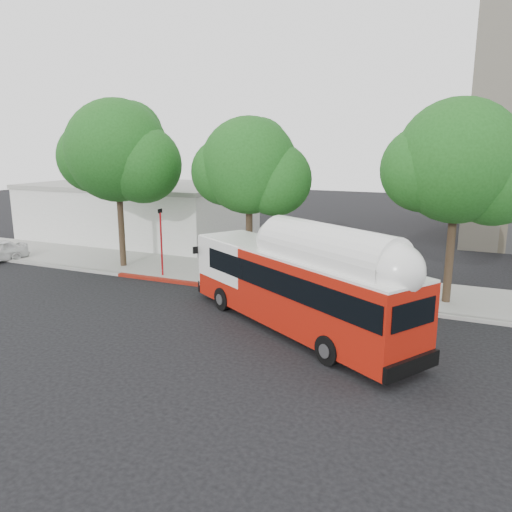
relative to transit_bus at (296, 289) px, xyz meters
The scene contains 10 objects.
ground 4.11m from the transit_bus, behind, with size 120.00×120.00×0.00m, color black.
sidewalk 7.69m from the transit_bus, 119.96° to the left, with size 60.00×5.00×0.15m, color gray.
curb_strip 5.66m from the transit_bus, 133.80° to the left, with size 60.00×0.30×0.15m, color gray.
red_curb_segment 7.97m from the transit_bus, 149.89° to the left, with size 10.00×0.32×0.16m, color maroon.
street_tree_left 14.37m from the transit_bus, 155.58° to the left, with size 6.67×5.80×9.74m.
street_tree_mid 8.59m from the transit_bus, 125.60° to the left, with size 5.75×5.00×8.62m.
street_tree_right 9.37m from the transit_bus, 45.97° to the left, with size 6.21×5.40×9.18m.
low_commercial_bldg 22.63m from the transit_bus, 141.71° to the left, with size 16.20×10.20×4.25m.
transit_bus is the anchor object (origin of this frame).
signal_pole 10.38m from the transit_bus, 154.04° to the left, with size 0.11×0.36×3.81m.
Camera 1 is at (9.82, -17.71, 7.18)m, focal length 35.00 mm.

